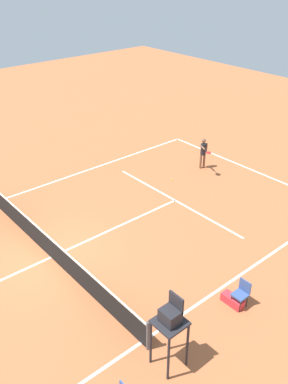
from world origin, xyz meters
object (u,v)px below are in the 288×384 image
object	(u,v)px
tennis_ball	(172,179)
umpire_chair	(170,321)
player_serving	(203,151)
equipment_bag	(232,300)
courtside_chair_mid	(242,293)

from	to	relation	value
tennis_ball	umpire_chair	xyz separation A→B (m)	(-7.87, 7.66, 1.57)
player_serving	equipment_bag	size ratio (longest dim) A/B	2.21
tennis_ball	equipment_bag	bearing A→B (deg)	149.10
player_serving	tennis_ball	size ratio (longest dim) A/B	24.67
courtside_chair_mid	equipment_bag	distance (m)	0.46
umpire_chair	equipment_bag	bearing A→B (deg)	-84.28
umpire_chair	courtside_chair_mid	xyz separation A→B (m)	(0.12, -3.29, -1.07)
tennis_ball	courtside_chair_mid	distance (m)	8.91
equipment_bag	umpire_chair	bearing A→B (deg)	95.72
tennis_ball	umpire_chair	bearing A→B (deg)	135.76
player_serving	courtside_chair_mid	bearing A→B (deg)	71.83
courtside_chair_mid	tennis_ball	bearing A→B (deg)	-29.42
equipment_bag	player_serving	bearing A→B (deg)	-41.75
player_serving	tennis_ball	bearing A→B (deg)	20.03
courtside_chair_mid	player_serving	bearing A→B (deg)	-40.36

